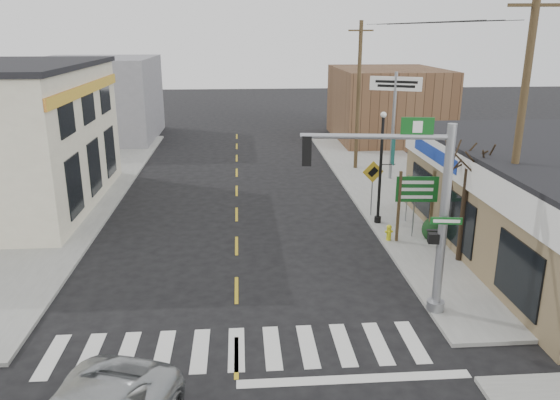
{
  "coord_description": "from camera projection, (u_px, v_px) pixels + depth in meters",
  "views": [
    {
      "loc": [
        0.21,
        -12.88,
        8.5
      ],
      "look_at": [
        1.58,
        5.24,
        2.8
      ],
      "focal_mm": 35.0,
      "sensor_mm": 36.0,
      "label": 1
    }
  ],
  "objects": [
    {
      "name": "traffic_signal_pole",
      "position": [
        422.0,
        201.0,
        15.92
      ],
      "size": [
        4.74,
        0.38,
        6.01
      ],
      "rotation": [
        0.0,
        0.0,
        -0.13
      ],
      "color": "#93969B",
      "rests_on": "sidewalk_right"
    },
    {
      "name": "ground",
      "position": [
        236.0,
        357.0,
        14.78
      ],
      "size": [
        140.0,
        140.0,
        0.0
      ],
      "primitive_type": "plane",
      "color": "black",
      "rests_on": "ground"
    },
    {
      "name": "lamp_post",
      "position": [
        382.0,
        160.0,
        23.87
      ],
      "size": [
        0.65,
        0.51,
        5.01
      ],
      "rotation": [
        0.0,
        0.0,
        0.05
      ],
      "color": "black",
      "rests_on": "sidewalk_right"
    },
    {
      "name": "shrub_back",
      "position": [
        435.0,
        230.0,
        22.69
      ],
      "size": [
        1.07,
        1.07,
        0.8
      ],
      "primitive_type": "ellipsoid",
      "color": "black",
      "rests_on": "sidewalk_right"
    },
    {
      "name": "utility_pole_far",
      "position": [
        358.0,
        95.0,
        33.17
      ],
      "size": [
        1.55,
        0.23,
        8.88
      ],
      "rotation": [
        0.0,
        0.0,
        0.13
      ],
      "color": "#3D251E",
      "rests_on": "sidewalk_right"
    },
    {
      "name": "bare_tree",
      "position": [
        470.0,
        151.0,
        19.48
      ],
      "size": [
        2.67,
        2.67,
        5.34
      ],
      "rotation": [
        0.0,
        0.0,
        -0.31
      ],
      "color": "black",
      "rests_on": "sidewalk_right"
    },
    {
      "name": "ped_crossing_sign",
      "position": [
        373.0,
        178.0,
        25.14
      ],
      "size": [
        1.02,
        0.07,
        2.62
      ],
      "rotation": [
        0.0,
        0.0,
        0.1
      ],
      "color": "gray",
      "rests_on": "sidewalk_right"
    },
    {
      "name": "bldg_distant_left",
      "position": [
        98.0,
        99.0,
        43.48
      ],
      "size": [
        9.0,
        10.0,
        6.4
      ],
      "primitive_type": "cube",
      "color": "gray",
      "rests_on": "ground"
    },
    {
      "name": "center_line",
      "position": [
        237.0,
        246.0,
        22.39
      ],
      "size": [
        0.12,
        56.0,
        0.01
      ],
      "primitive_type": "cube",
      "color": "gold",
      "rests_on": "ground"
    },
    {
      "name": "utility_pole_near",
      "position": [
        519.0,
        137.0,
        17.94
      ],
      "size": [
        1.69,
        0.25,
        9.71
      ],
      "rotation": [
        0.0,
        0.0,
        -0.13
      ],
      "color": "#3E341D",
      "rests_on": "sidewalk_right"
    },
    {
      "name": "bldg_distant_right",
      "position": [
        387.0,
        104.0,
        43.35
      ],
      "size": [
        8.0,
        10.0,
        5.6
      ],
      "primitive_type": "cube",
      "color": "brown",
      "rests_on": "ground"
    },
    {
      "name": "shrub_front",
      "position": [
        510.0,
        269.0,
        18.67
      ],
      "size": [
        1.36,
        1.36,
        1.02
      ],
      "primitive_type": "ellipsoid",
      "color": "#1B3B16",
      "rests_on": "sidewalk_right"
    },
    {
      "name": "sidewalk_right",
      "position": [
        414.0,
        202.0,
        27.78
      ],
      "size": [
        6.0,
        38.0,
        0.13
      ],
      "primitive_type": "cube",
      "color": "gray",
      "rests_on": "ground"
    },
    {
      "name": "crosswalk",
      "position": [
        236.0,
        349.0,
        15.16
      ],
      "size": [
        11.0,
        2.2,
        0.01
      ],
      "primitive_type": "cube",
      "color": "silver",
      "rests_on": "ground"
    },
    {
      "name": "guide_sign",
      "position": [
        416.0,
        197.0,
        22.03
      ],
      "size": [
        1.69,
        0.14,
        2.96
      ],
      "rotation": [
        0.0,
        0.0,
        -0.09
      ],
      "color": "#4D3C23",
      "rests_on": "sidewalk_right"
    },
    {
      "name": "sidewalk_left",
      "position": [
        51.0,
        211.0,
        26.49
      ],
      "size": [
        6.0,
        38.0,
        0.13
      ],
      "primitive_type": "cube",
      "color": "gray",
      "rests_on": "ground"
    },
    {
      "name": "dance_center_sign",
      "position": [
        395.0,
        98.0,
        30.67
      ],
      "size": [
        2.88,
        0.18,
        6.12
      ],
      "rotation": [
        0.0,
        0.0,
        -0.41
      ],
      "color": "gray",
      "rests_on": "sidewalk_right"
    },
    {
      "name": "fire_hydrant",
      "position": [
        389.0,
        232.0,
        22.54
      ],
      "size": [
        0.21,
        0.21,
        0.68
      ],
      "rotation": [
        0.0,
        0.0,
        0.04
      ],
      "color": "gold",
      "rests_on": "sidewalk_right"
    }
  ]
}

